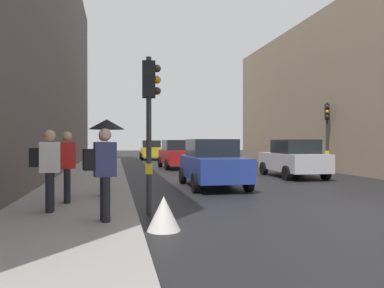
# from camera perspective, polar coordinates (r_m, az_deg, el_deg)

# --- Properties ---
(ground_plane) EXTENTS (120.00, 120.00, 0.00)m
(ground_plane) POSITION_cam_1_polar(r_m,az_deg,el_deg) (10.23, 24.63, -9.10)
(ground_plane) COLOR black
(sidewalk_kerb) EXTENTS (2.95, 40.00, 0.16)m
(sidewalk_kerb) POSITION_cam_1_polar(r_m,az_deg,el_deg) (14.24, -15.85, -6.06)
(sidewalk_kerb) COLOR gray
(sidewalk_kerb) RESTS_ON ground
(traffic_light_mid_street) EXTENTS (0.35, 0.45, 3.79)m
(traffic_light_mid_street) POSITION_cam_1_polar(r_m,az_deg,el_deg) (21.26, 20.07, 2.90)
(traffic_light_mid_street) COLOR #2D2D2D
(traffic_light_mid_street) RESTS_ON ground
(traffic_light_near_left) EXTENTS (0.44, 0.26, 3.63)m
(traffic_light_near_left) POSITION_cam_1_polar(r_m,az_deg,el_deg) (8.63, -6.50, 5.86)
(traffic_light_near_left) COLOR #2D2D2D
(traffic_light_near_left) RESTS_ON ground
(car_dark_suv) EXTENTS (2.05, 4.22, 1.76)m
(car_dark_suv) POSITION_cam_1_polar(r_m,az_deg,el_deg) (36.71, 1.88, -0.83)
(car_dark_suv) COLOR black
(car_dark_suv) RESTS_ON ground
(car_yellow_taxi) EXTENTS (2.10, 4.24, 1.76)m
(car_yellow_taxi) POSITION_cam_1_polar(r_m,az_deg,el_deg) (34.15, -6.29, -0.92)
(car_yellow_taxi) COLOR yellow
(car_yellow_taxi) RESTS_ON ground
(car_red_sedan) EXTENTS (2.13, 4.26, 1.76)m
(car_red_sedan) POSITION_cam_1_polar(r_m,az_deg,el_deg) (23.10, -2.24, -1.57)
(car_red_sedan) COLOR red
(car_red_sedan) RESTS_ON ground
(car_blue_van) EXTENTS (2.09, 4.24, 1.76)m
(car_blue_van) POSITION_cam_1_polar(r_m,az_deg,el_deg) (13.65, 3.16, -2.96)
(car_blue_van) COLOR navy
(car_blue_van) RESTS_ON ground
(car_white_compact) EXTENTS (2.14, 4.26, 1.76)m
(car_white_compact) POSITION_cam_1_polar(r_m,az_deg,el_deg) (29.85, 4.02, -1.12)
(car_white_compact) COLOR silver
(car_white_compact) RESTS_ON ground
(car_silver_hatchback) EXTENTS (2.11, 4.25, 1.76)m
(car_silver_hatchback) POSITION_cam_1_polar(r_m,az_deg,el_deg) (17.93, 15.31, -2.17)
(car_silver_hatchback) COLOR #BCBCC1
(car_silver_hatchback) RESTS_ON ground
(pedestrian_with_umbrella) EXTENTS (1.00, 1.00, 2.14)m
(pedestrian_with_umbrella) POSITION_cam_1_polar(r_m,az_deg,el_deg) (10.62, -13.15, 1.25)
(pedestrian_with_umbrella) COLOR black
(pedestrian_with_umbrella) RESTS_ON sidewalk_kerb
(pedestrian_with_black_backpack) EXTENTS (0.61, 0.36, 1.77)m
(pedestrian_with_black_backpack) POSITION_cam_1_polar(r_m,az_deg,el_deg) (8.58, -21.33, -3.10)
(pedestrian_with_black_backpack) COLOR black
(pedestrian_with_black_backpack) RESTS_ON sidewalk_kerb
(pedestrian_with_grey_backpack) EXTENTS (0.64, 0.39, 1.77)m
(pedestrian_with_grey_backpack) POSITION_cam_1_polar(r_m,az_deg,el_deg) (7.26, -13.59, -3.72)
(pedestrian_with_grey_backpack) COLOR black
(pedestrian_with_grey_backpack) RESTS_ON sidewalk_kerb
(pedestrian_in_red_jacket) EXTENTS (0.43, 0.36, 1.77)m
(pedestrian_in_red_jacket) POSITION_cam_1_polar(r_m,az_deg,el_deg) (9.69, -18.67, -2.88)
(pedestrian_in_red_jacket) COLOR black
(pedestrian_in_red_jacket) RESTS_ON sidewalk_kerb
(warning_sign_triangle) EXTENTS (0.64, 0.64, 0.65)m
(warning_sign_triangle) POSITION_cam_1_polar(r_m,az_deg,el_deg) (7.11, -4.37, -10.60)
(warning_sign_triangle) COLOR silver
(warning_sign_triangle) RESTS_ON ground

